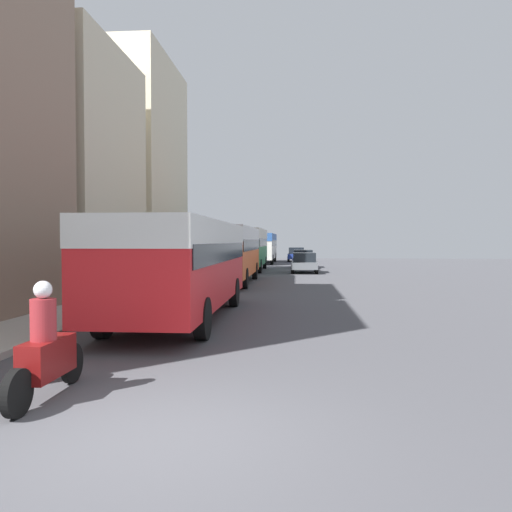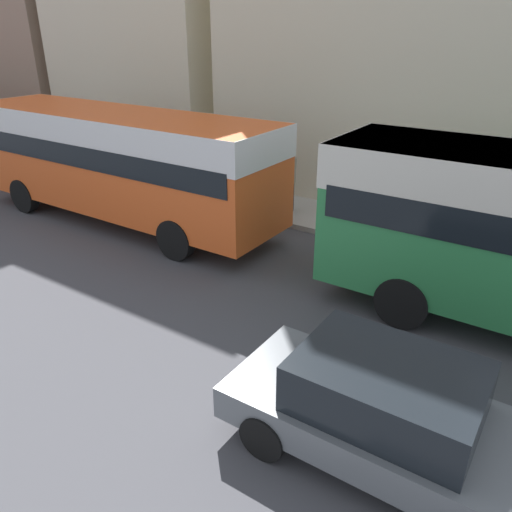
% 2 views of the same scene
% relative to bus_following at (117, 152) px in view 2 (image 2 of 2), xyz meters
% --- Properties ---
extents(building_far_terrace, '(5.07, 7.64, 10.90)m').
position_rel_bus_following_xyz_m(building_far_terrace, '(-6.82, -4.85, 3.48)').
color(building_far_terrace, beige).
rests_on(building_far_terrace, ground_plane).
extents(bus_following, '(2.52, 9.69, 3.03)m').
position_rel_bus_following_xyz_m(bus_following, '(0.00, 0.00, 0.00)').
color(bus_following, '#EA5B23').
rests_on(bus_following, ground_plane).
extents(car_far_curb, '(1.88, 3.99, 1.44)m').
position_rel_bus_following_xyz_m(car_far_curb, '(4.17, 9.23, -1.21)').
color(car_far_curb, slate).
rests_on(car_far_curb, ground_plane).
extents(pedestrian_near_curb, '(0.40, 0.40, 1.79)m').
position_rel_bus_following_xyz_m(pedestrian_near_curb, '(-2.98, 3.67, -0.90)').
color(pedestrian_near_curb, '#232838').
rests_on(pedestrian_near_curb, sidewalk).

